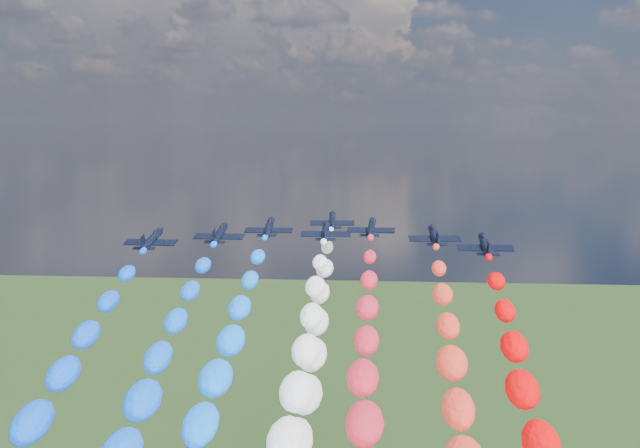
# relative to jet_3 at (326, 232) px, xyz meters

# --- Properties ---
(jet_0) EXTENTS (9.83, 13.10, 5.35)m
(jet_0) POSITION_rel_jet_3_xyz_m (-29.53, -12.82, 0.00)
(jet_0) COLOR black
(jet_1) EXTENTS (9.45, 12.82, 5.35)m
(jet_1) POSITION_rel_jet_3_xyz_m (-19.22, -4.74, 0.00)
(jet_1) COLOR black
(jet_2) EXTENTS (9.64, 12.96, 5.35)m
(jet_2) POSITION_rel_jet_3_xyz_m (-11.40, 4.35, 0.00)
(jet_2) COLOR black
(jet_3) EXTENTS (9.83, 13.10, 5.35)m
(jet_3) POSITION_rel_jet_3_xyz_m (0.00, 0.00, 0.00)
(jet_3) COLOR black
(jet_4) EXTENTS (9.82, 13.09, 5.35)m
(jet_4) POSITION_rel_jet_3_xyz_m (0.16, 16.34, 0.00)
(jet_4) COLOR black
(trail_4) EXTENTS (6.47, 120.80, 46.31)m
(trail_4) POSITION_rel_jet_3_xyz_m (0.16, -45.94, -21.06)
(trail_4) COLOR silver
(jet_5) EXTENTS (10.03, 13.23, 5.35)m
(jet_5) POSITION_rel_jet_3_xyz_m (8.39, 5.98, 0.00)
(jet_5) COLOR black
(jet_6) EXTENTS (9.92, 13.16, 5.35)m
(jet_6) POSITION_rel_jet_3_xyz_m (19.94, -4.37, 0.00)
(jet_6) COLOR black
(jet_7) EXTENTS (9.22, 12.66, 5.35)m
(jet_7) POSITION_rel_jet_3_xyz_m (27.71, -14.33, 0.00)
(jet_7) COLOR black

